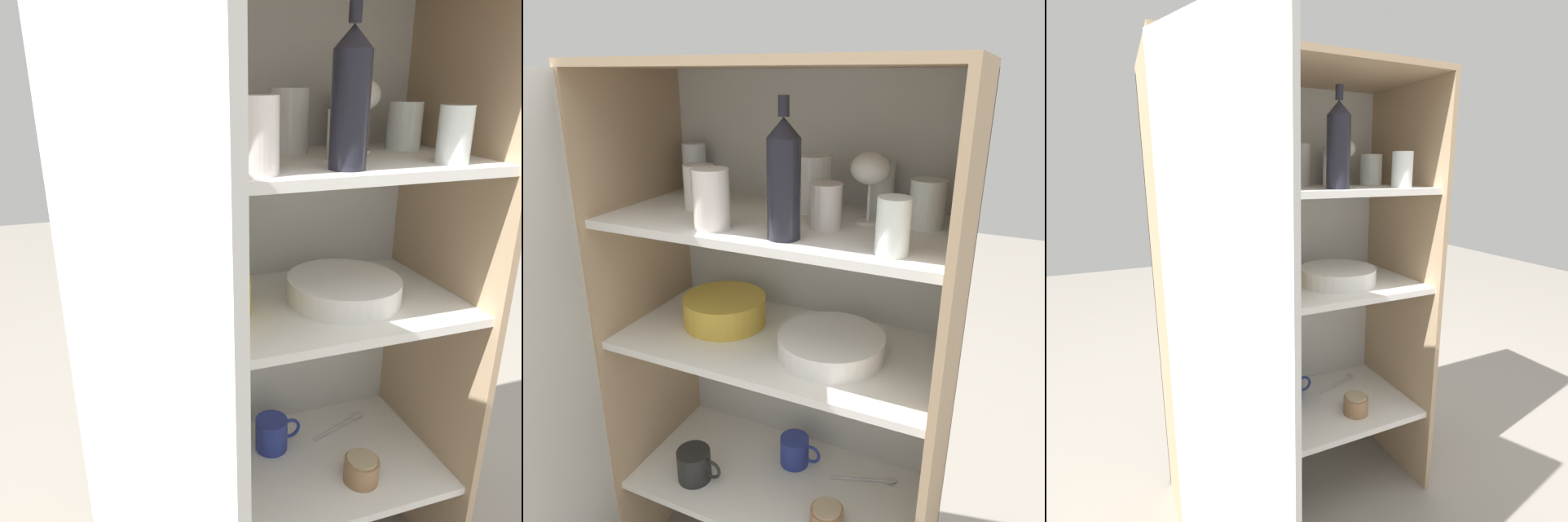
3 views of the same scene
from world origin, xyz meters
TOP-DOWN VIEW (x-y plane):
  - cupboard_back_panel at (0.00, 0.40)m, footprint 0.83×0.02m
  - cupboard_side_left at (-0.41, 0.20)m, footprint 0.02×0.43m
  - cupboard_side_right at (0.41, 0.20)m, footprint 0.02×0.43m
  - cupboard_top_panel at (0.00, 0.20)m, footprint 0.83×0.43m
  - shelf_board_lower at (0.00, 0.20)m, footprint 0.80×0.39m
  - shelf_board_middle at (0.00, 0.20)m, footprint 0.80×0.39m
  - shelf_board_upper at (0.00, 0.20)m, footprint 0.80×0.39m
  - cupboard_door at (-0.34, -0.21)m, footprint 0.17×0.39m
  - tumbler_glass_0 at (-0.32, 0.34)m, footprint 0.06×0.06m
  - tumbler_glass_1 at (0.32, 0.27)m, footprint 0.08×0.08m
  - tumbler_glass_2 at (-0.10, 0.07)m, footprint 0.08×0.08m
  - tumbler_glass_3 at (0.12, 0.18)m, footprint 0.07×0.07m
  - tumbler_glass_4 at (0.05, 0.29)m, footprint 0.08×0.08m
  - tumbler_glass_5 at (0.20, 0.34)m, footprint 0.06×0.06m
  - tumbler_glass_6 at (0.29, 0.06)m, footprint 0.06×0.06m
  - tumbler_glass_7 at (-0.22, 0.20)m, footprint 0.08×0.08m
  - wine_glass_0 at (0.19, 0.25)m, footprint 0.09×0.09m
  - wine_bottle at (0.07, 0.07)m, footprint 0.07×0.07m
  - plate_stack_white at (0.14, 0.18)m, footprint 0.25×0.25m
  - mixing_bowl_large at (-0.18, 0.22)m, footprint 0.22×0.22m
  - coffee_mug_primary at (0.01, 0.28)m, footprint 0.12×0.08m
  - coffee_mug_extra_1 at (-0.22, 0.10)m, footprint 0.13×0.09m
  - storage_jar at (0.17, 0.10)m, footprint 0.08×0.08m
  - serving_spoon at (0.23, 0.30)m, footprint 0.18×0.08m

SIDE VIEW (x-z plane):
  - shelf_board_lower at x=0.00m, z-range 0.28..0.30m
  - serving_spoon at x=0.23m, z-range 0.30..0.31m
  - storage_jar at x=0.17m, z-range 0.30..0.37m
  - coffee_mug_primary at x=0.01m, z-range 0.30..0.39m
  - coffee_mug_extra_1 at x=-0.22m, z-range 0.30..0.39m
  - cupboard_back_panel at x=0.00m, z-range 0.00..1.39m
  - cupboard_side_left at x=-0.41m, z-range 0.00..1.39m
  - cupboard_side_right at x=0.41m, z-range 0.00..1.39m
  - cupboard_door at x=-0.34m, z-range 0.00..1.39m
  - shelf_board_middle at x=0.00m, z-range 0.73..0.75m
  - plate_stack_white at x=0.14m, z-range 0.75..0.80m
  - mixing_bowl_large at x=-0.18m, z-range 0.75..0.83m
  - shelf_board_upper at x=0.00m, z-range 1.04..1.06m
  - tumbler_glass_3 at x=0.12m, z-range 1.06..1.16m
  - tumbler_glass_1 at x=0.32m, z-range 1.06..1.17m
  - tumbler_glass_6 at x=0.29m, z-range 1.06..1.17m
  - tumbler_glass_7 at x=-0.22m, z-range 1.06..1.17m
  - tumbler_glass_5 at x=0.20m, z-range 1.06..1.18m
  - tumbler_glass_2 at x=-0.10m, z-range 1.06..1.19m
  - tumbler_glass_4 at x=0.05m, z-range 1.06..1.20m
  - tumbler_glass_0 at x=-0.32m, z-range 1.06..1.20m
  - wine_glass_0 at x=0.19m, z-range 1.10..1.26m
  - wine_bottle at x=0.07m, z-range 1.05..1.32m
  - cupboard_top_panel at x=0.00m, z-range 1.39..1.41m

